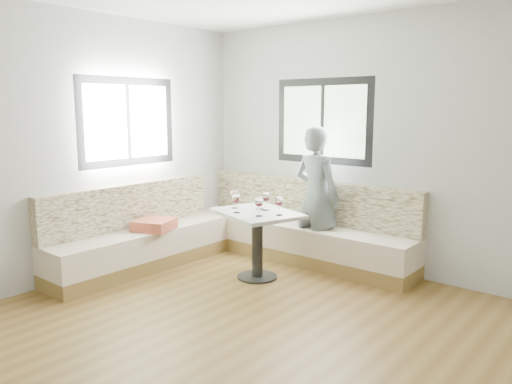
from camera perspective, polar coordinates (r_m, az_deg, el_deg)
room at (r=3.55m, az=-1.94°, el=3.19°), size 5.01×5.01×2.81m
banquette at (r=5.88m, az=-2.86°, el=-4.94°), size 2.90×2.80×0.95m
table at (r=5.30m, az=0.14°, el=-4.17°), size 1.06×0.93×0.73m
person at (r=5.73m, az=6.97°, el=-0.53°), size 0.63×0.45×1.61m
olive_ramekin at (r=5.33m, az=0.47°, el=-1.88°), size 0.09×0.09×0.03m
wine_glass_a at (r=5.40m, az=-2.46°, el=-0.33°), size 0.09×0.09×0.21m
wine_glass_b at (r=5.17m, az=-2.25°, el=-0.78°), size 0.09×0.09×0.21m
wine_glass_c at (r=5.00m, az=0.34°, el=-1.13°), size 0.09×0.09×0.21m
wine_glass_d at (r=5.29m, az=1.13°, el=-0.55°), size 0.09×0.09×0.21m
wine_glass_e at (r=5.05m, az=2.68°, el=-1.04°), size 0.09×0.09×0.21m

